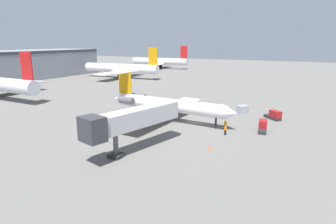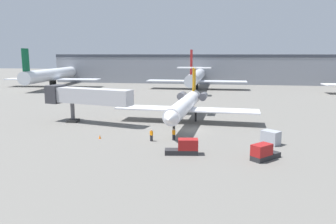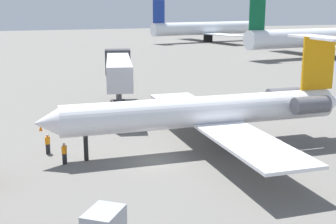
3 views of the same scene
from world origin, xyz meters
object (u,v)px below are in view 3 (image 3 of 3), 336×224
object	(u,v)px
regional_jet	(214,110)
parked_airliner_west_mid	(320,38)
jet_bridge	(119,69)
traffic_cone_near	(41,128)
ground_crew_marshaller	(64,153)
parked_airliner_west_end	(208,29)
ground_crew_loader	(48,144)

from	to	relation	value
regional_jet	parked_airliner_west_mid	xyz separation A→B (m)	(-55.29, 55.52, 1.07)
jet_bridge	parked_airliner_west_mid	world-z (taller)	parked_airliner_west_mid
traffic_cone_near	jet_bridge	bearing A→B (deg)	123.81
ground_crew_marshaller	parked_airliner_west_end	world-z (taller)	parked_airliner_west_end
ground_crew_marshaller	jet_bridge	bearing A→B (deg)	152.31
parked_airliner_west_mid	parked_airliner_west_end	bearing A→B (deg)	-174.36
ground_crew_marshaller	parked_airliner_west_mid	distance (m)	87.59
ground_crew_loader	parked_airliner_west_mid	bearing A→B (deg)	126.89
parked_airliner_west_mid	ground_crew_loader	bearing A→B (deg)	-53.11
jet_bridge	parked_airliner_west_mid	size ratio (longest dim) A/B	0.40
jet_bridge	parked_airliner_west_end	xyz separation A→B (m)	(-88.32, 54.16, -0.43)
ground_crew_marshaller	traffic_cone_near	world-z (taller)	ground_crew_marshaller
ground_crew_marshaller	parked_airliner_west_mid	size ratio (longest dim) A/B	0.04
parked_airliner_west_end	jet_bridge	bearing A→B (deg)	-31.52
ground_crew_marshaller	traffic_cone_near	bearing A→B (deg)	-176.06
jet_bridge	ground_crew_loader	size ratio (longest dim) A/B	9.88
regional_jet	parked_airliner_west_end	bearing A→B (deg)	154.50
regional_jet	ground_crew_marshaller	size ratio (longest dim) A/B	16.65
ground_crew_marshaller	parked_airliner_west_mid	xyz separation A→B (m)	(-54.88, 68.17, 3.58)
regional_jet	ground_crew_loader	world-z (taller)	regional_jet
traffic_cone_near	parked_airliner_west_end	bearing A→B (deg)	146.03
ground_crew_marshaller	parked_airliner_west_mid	bearing A→B (deg)	128.83
traffic_cone_near	regional_jet	bearing A→B (deg)	50.42
regional_jet	parked_airliner_west_end	world-z (taller)	parked_airliner_west_end
ground_crew_marshaller	parked_airliner_west_mid	world-z (taller)	parked_airliner_west_mid
regional_jet	ground_crew_marshaller	world-z (taller)	regional_jet
jet_bridge	traffic_cone_near	distance (m)	12.58
ground_crew_loader	regional_jet	bearing A→B (deg)	75.74
parked_airliner_west_end	traffic_cone_near	bearing A→B (deg)	-33.97
jet_bridge	parked_airliner_west_mid	bearing A→B (deg)	122.50
regional_jet	parked_airliner_west_mid	world-z (taller)	parked_airliner_west_mid
regional_jet	jet_bridge	world-z (taller)	regional_jet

